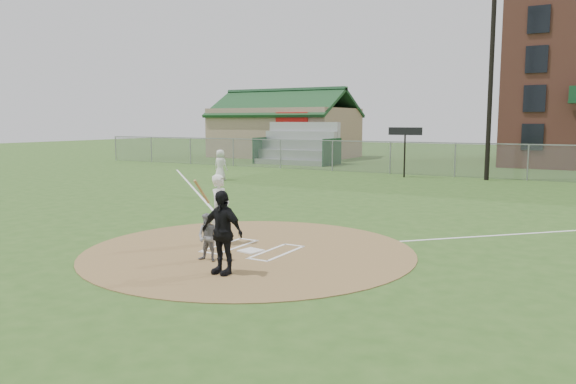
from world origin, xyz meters
The scene contains 14 objects.
ground centered at (0.00, 0.00, 0.00)m, with size 140.00×140.00×0.00m, color #2E511C.
dirt_circle centered at (0.00, 0.00, 0.01)m, with size 8.40×8.40×0.02m, color olive.
home_plate centered at (0.10, -0.09, 0.04)m, with size 0.50×0.50×0.03m, color white.
foul_line_third centered at (-9.00, 9.00, 0.01)m, with size 0.10×24.00×0.01m, color white.
catcher centered at (-0.24, -1.38, 0.59)m, with size 0.55×0.43×1.13m, color gray.
umpire centered at (0.71, -2.11, 0.93)m, with size 1.07×0.44×1.82m, color black.
ondeck_player centered at (-10.94, 13.59, 0.85)m, with size 0.84×0.54×1.71m, color silver.
batters_boxes centered at (0.00, 0.15, 0.03)m, with size 2.08×1.88×0.01m.
batter_at_plate centered at (-1.13, 0.31, 0.96)m, with size 0.58×1.05×1.87m.
outfield_fence centered at (0.00, 22.00, 1.02)m, with size 56.08×0.08×2.03m.
bleachers centered at (-13.00, 26.20, 1.59)m, with size 6.08×3.20×3.20m.
clubhouse centered at (-18.00, 32.99, 2.39)m, with size 12.20×8.71×6.23m.
light_pole centered at (2.00, 21.00, 6.61)m, with size 1.20×0.30×12.22m.
scoreboard_sign centered at (-2.50, 20.20, 2.39)m, with size 2.00×0.10×2.93m.
Camera 1 is at (7.80, -11.70, 3.31)m, focal length 35.00 mm.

